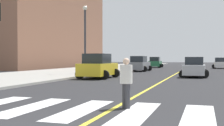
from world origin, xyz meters
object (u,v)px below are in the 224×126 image
car_gray_second (139,64)px  street_lamp (85,33)px  car_silver_fifth (194,68)px  pedestrian_crossing (126,81)px  car_yellow_fourth (98,67)px  car_green_third (155,63)px  car_white_nearest (220,63)px

car_gray_second → street_lamp: 10.38m
car_silver_fifth → street_lamp: street_lamp is taller
pedestrian_crossing → car_yellow_fourth: bearing=161.8°
car_gray_second → car_green_third: 14.67m
car_gray_second → car_silver_fifth: 11.64m
car_silver_fifth → street_lamp: size_ratio=0.60×
car_white_nearest → car_silver_fifth: car_silver_fifth is taller
car_silver_fifth → street_lamp: (-10.34, 0.09, 3.29)m
car_white_nearest → street_lamp: bearing=59.6°
car_white_nearest → pedestrian_crossing: size_ratio=2.32×
car_silver_fifth → street_lamp: bearing=0.3°
car_green_third → pedestrian_crossing: 41.60m
car_white_nearest → street_lamp: 26.50m
pedestrian_crossing → car_green_third: bearing=145.7°
car_green_third → pedestrian_crossing: size_ratio=2.49×
car_white_nearest → car_gray_second: 16.71m
car_white_nearest → car_green_third: bearing=-6.9°
car_gray_second → pedestrian_crossing: (5.32, -26.55, 0.03)m
car_green_third → car_white_nearest: bearing=-8.9°
car_green_third → pedestrian_crossing: bearing=-83.7°
car_white_nearest → car_yellow_fourth: car_yellow_fourth is taller
car_gray_second → car_silver_fifth: (6.94, -9.34, -0.07)m
car_gray_second → car_green_third: bearing=93.8°
car_yellow_fourth → car_white_nearest: bearing=68.7°
car_yellow_fourth → car_gray_second: bearing=88.1°
car_white_nearest → car_green_third: (-10.46, 1.36, 0.05)m
car_yellow_fourth → car_silver_fifth: 8.48m
pedestrian_crossing → car_white_nearest: bearing=131.0°
car_gray_second → car_white_nearest: bearing=55.2°
pedestrian_crossing → car_gray_second: bearing=149.2°
car_yellow_fourth → pedestrian_crossing: size_ratio=2.71×
car_green_third → street_lamp: 24.33m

